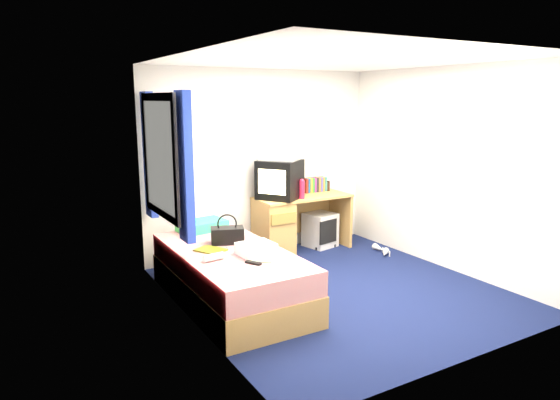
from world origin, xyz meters
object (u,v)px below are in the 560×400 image
crt_tv (280,179)px  water_bottle (214,257)px  storage_cube (320,230)px  picture_frame (327,186)px  colour_swatch_fan (260,261)px  pillow (202,226)px  handbag (227,235)px  towel (256,249)px  pink_water_bottle (302,190)px  magazine (211,250)px  vcr (280,157)px  remote_control (253,263)px  desk (284,223)px  aerosol_can (292,190)px  bed (231,276)px  white_heels (382,251)px

crt_tv → water_bottle: 2.06m
storage_cube → picture_frame: (0.20, 0.14, 0.59)m
crt_tv → colour_swatch_fan: crt_tv is taller
pillow → handbag: (0.04, -0.62, 0.03)m
picture_frame → towel: (-1.93, -1.54, -0.22)m
water_bottle → crt_tv: bearing=42.2°
picture_frame → water_bottle: picture_frame is taller
picture_frame → pink_water_bottle: size_ratio=0.61×
crt_tv → colour_swatch_fan: (-1.14, -1.60, -0.45)m
pink_water_bottle → magazine: bearing=-151.6°
towel → colour_swatch_fan: (-0.07, -0.22, -0.05)m
vcr → handbag: 1.60m
remote_control → crt_tv: bearing=25.6°
desk → picture_frame: size_ratio=9.29×
aerosol_can → pink_water_bottle: bearing=-77.9°
desk → handbag: size_ratio=3.40×
bed → crt_tv: (1.23, 1.14, 0.73)m
white_heels → magazine: bearing=-172.1°
pink_water_bottle → towel: bearing=-137.0°
aerosol_can → white_heels: (0.98, -0.71, -0.79)m
desk → vcr: vcr is taller
towel → magazine: bearing=135.5°
colour_swatch_fan → pink_water_bottle: bearing=46.2°
crt_tv → handbag: 1.50m
colour_swatch_fan → desk: bearing=53.0°
aerosol_can → water_bottle: bearing=-141.0°
storage_cube → picture_frame: bearing=22.9°
crt_tv → colour_swatch_fan: bearing=-70.2°
picture_frame → white_heels: picture_frame is taller
remote_control → desk: bearing=24.0°
pillow → remote_control: 1.35m
aerosol_can → water_bottle: (-1.69, -1.37, -0.26)m
storage_cube → pink_water_bottle: bearing=-168.7°
pillow → magazine: 0.81m
pillow → water_bottle: 1.12m
vcr → aerosol_can: (0.19, 0.01, -0.46)m
magazine → water_bottle: size_ratio=1.40×
crt_tv → pink_water_bottle: crt_tv is taller
bed → water_bottle: (-0.26, -0.21, 0.31)m
pink_water_bottle → white_heels: 1.36m
aerosol_can → water_bottle: size_ratio=0.85×
aerosol_can → pillow: bearing=-168.0°
storage_cube → towel: size_ratio=1.40×
picture_frame → pink_water_bottle: bearing=-151.1°
picture_frame → colour_swatch_fan: 2.67m
desk → storage_cube: 0.61m
water_bottle → white_heels: (2.67, 0.66, -0.54)m
white_heels → handbag: bearing=-175.2°
aerosol_can → colour_swatch_fan: 2.11m
pink_water_bottle → colour_swatch_fan: size_ratio=1.05×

